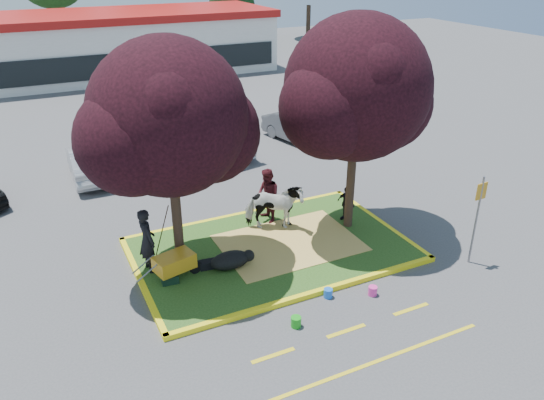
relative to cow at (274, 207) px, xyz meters
name	(u,v)px	position (x,y,z in m)	size (l,w,h in m)	color
ground	(272,251)	(-0.57, -1.06, -0.94)	(90.00, 90.00, 0.00)	#424244
median_island	(272,249)	(-0.57, -1.06, -0.86)	(8.00, 5.00, 0.15)	#224716
curb_near	(314,294)	(-0.57, -3.64, -0.86)	(8.30, 0.16, 0.15)	yellow
curb_far	(240,215)	(-0.57, 1.52, -0.86)	(8.30, 0.16, 0.15)	yellow
curb_left	(141,282)	(-4.65, -1.06, -0.86)	(0.16, 5.30, 0.15)	yellow
curb_right	(380,222)	(3.51, -1.06, -0.86)	(0.16, 5.30, 0.15)	yellow
straw_bedding	(289,243)	(0.03, -1.06, -0.78)	(4.20, 3.00, 0.01)	#ECC761
tree_purple_left	(170,125)	(-3.35, -0.68, 3.42)	(5.06, 4.20, 6.51)	black
tree_purple_right	(358,95)	(2.35, -0.88, 3.62)	(5.30, 4.40, 6.82)	black
fire_lane_stripe_a	(273,355)	(-2.57, -5.26, -0.94)	(1.10, 0.12, 0.01)	yellow
fire_lane_stripe_b	(346,331)	(-0.57, -5.26, -0.94)	(1.10, 0.12, 0.01)	yellow
fire_lane_stripe_c	(411,309)	(1.43, -5.26, -0.94)	(1.10, 0.12, 0.01)	yellow
fire_lane_long	(375,362)	(-0.57, -6.46, -0.94)	(6.00, 0.10, 0.01)	yellow
retail_building	(132,42)	(1.43, 26.92, 1.31)	(20.40, 8.40, 4.40)	silver
cow	(274,207)	(0.00, 0.00, 0.00)	(0.85, 1.87, 1.58)	white
calf	(230,260)	(-2.17, -1.58, -0.54)	(1.16, 0.66, 0.50)	black
handler	(147,240)	(-4.27, -0.64, 0.17)	(0.70, 0.46, 1.92)	black
visitor_a	(267,196)	(0.05, 0.60, 0.14)	(0.90, 0.70, 1.85)	#47141A
visitor_b	(346,203)	(2.48, -0.45, -0.19)	(0.71, 0.29, 1.21)	black
wheelbarrow	(175,263)	(-3.73, -1.41, -0.28)	(1.95, 0.89, 0.73)	black
gear_bag_dark	(208,264)	(-2.76, -1.31, -0.67)	(0.48, 0.26, 0.24)	black
gear_bag_green	(170,279)	(-3.95, -1.56, -0.67)	(0.46, 0.29, 0.25)	black
sign_post	(478,210)	(4.48, -4.17, 0.80)	(0.39, 0.06, 2.78)	slate
bucket_green	(296,322)	(-1.61, -4.56, -0.80)	(0.26, 0.26, 0.28)	#19A51B
bucket_pink	(373,291)	(0.89, -4.29, -0.81)	(0.25, 0.25, 0.26)	#F937A3
bucket_blue	(328,293)	(-0.25, -3.86, -0.81)	(0.24, 0.24, 0.26)	blue
car_silver	(88,162)	(-4.73, 7.48, -0.27)	(1.41, 4.05, 1.33)	#A5A6AD
car_red	(190,149)	(-0.52, 7.21, -0.30)	(2.12, 4.60, 1.28)	maroon
car_white	(216,139)	(0.93, 7.96, -0.27)	(1.88, 4.63, 1.34)	white
car_grey	(299,128)	(5.06, 7.63, -0.26)	(1.44, 4.13, 1.36)	#53545A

